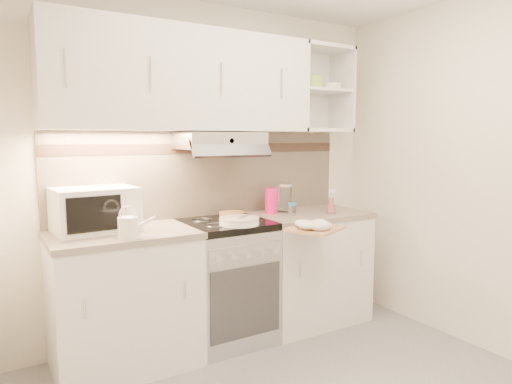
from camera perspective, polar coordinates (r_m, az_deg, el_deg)
room_shell at (r=2.64m, az=3.55°, el=9.53°), size 3.04×2.84×2.52m
base_cabinet_left at (r=3.19m, az=-16.11°, el=-13.10°), size 0.90×0.60×0.86m
worktop_left at (r=3.07m, az=-16.38°, el=-5.16°), size 0.92×0.62×0.04m
base_cabinet_right at (r=3.83m, az=6.45°, el=-9.50°), size 0.90×0.60×0.86m
worktop_right at (r=3.73m, az=6.54°, el=-2.85°), size 0.92×0.62×0.04m
electric_range at (r=3.43m, az=-3.72°, el=-11.02°), size 0.60×0.60×0.90m
microwave at (r=3.12m, az=-19.49°, el=-2.06°), size 0.53×0.41×0.28m
watering_can at (r=2.84m, az=-15.53°, el=-4.19°), size 0.24×0.12×0.20m
plate_stack at (r=3.17m, az=-2.11°, el=-3.65°), size 0.28×0.28×0.06m
bread_loaf at (r=3.44m, az=-3.06°, el=-2.89°), size 0.19×0.19×0.05m
pink_pitcher at (r=3.65m, az=1.96°, el=-1.07°), size 0.11×0.10×0.20m
glass_jar at (r=3.73m, az=3.61°, el=-0.71°), size 0.12×0.12×0.23m
spice_jar at (r=3.58m, az=4.53°, el=-2.11°), size 0.07×0.07×0.10m
spray_bottle at (r=3.68m, az=9.39°, el=-1.43°), size 0.08×0.08×0.21m
cutting_board at (r=3.21m, az=7.37°, el=-4.58°), size 0.45×0.44×0.02m
dish_towel at (r=3.19m, az=7.45°, el=-3.78°), size 0.36×0.34×0.08m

